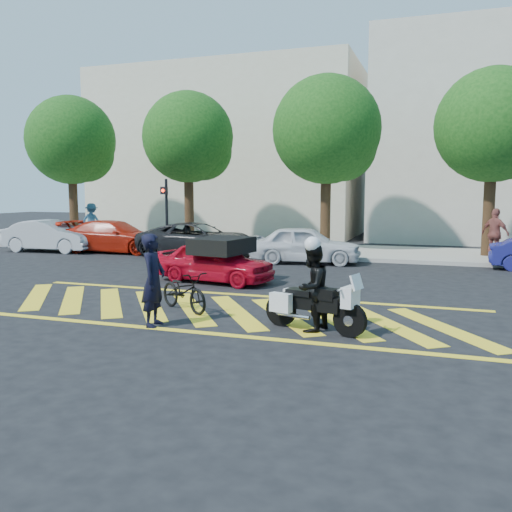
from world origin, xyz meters
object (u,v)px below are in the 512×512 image
(parked_far_left, at_px, (51,236))
(parked_mid_right, at_px, (305,245))
(officer_moto, at_px, (312,288))
(bicycle, at_px, (184,291))
(parked_left, at_px, (115,237))
(police_motorcycle, at_px, (313,305))
(red_convertible, at_px, (215,262))
(parked_mid_left, at_px, (198,239))
(officer_bike, at_px, (153,280))

(parked_far_left, height_order, parked_mid_right, parked_far_left)
(officer_moto, bearing_deg, parked_mid_right, -149.43)
(parked_far_left, xyz_separation_m, parked_mid_right, (11.59, -0.04, -0.00))
(officer_moto, relative_size, parked_mid_right, 0.41)
(bicycle, bearing_deg, officer_moto, -73.15)
(parked_mid_right, bearing_deg, parked_left, 77.60)
(police_motorcycle, xyz_separation_m, parked_far_left, (-14.08, 9.58, 0.18))
(red_convertible, relative_size, parked_far_left, 0.85)
(officer_moto, height_order, parked_mid_right, officer_moto)
(officer_moto, height_order, parked_mid_left, officer_moto)
(police_motorcycle, distance_m, parked_mid_right, 9.86)
(police_motorcycle, bearing_deg, officer_bike, -152.02)
(police_motorcycle, relative_size, parked_mid_left, 0.42)
(parked_left, distance_m, parked_mid_left, 4.00)
(police_motorcycle, relative_size, parked_left, 0.44)
(red_convertible, distance_m, parked_mid_left, 6.54)
(officer_moto, height_order, parked_far_left, officer_moto)
(red_convertible, distance_m, parked_far_left, 11.25)
(officer_bike, xyz_separation_m, parked_left, (-8.13, 10.92, -0.23))
(police_motorcycle, xyz_separation_m, parked_mid_right, (-2.49, 9.53, 0.18))
(parked_far_left, bearing_deg, parked_mid_right, -93.39)
(parked_left, bearing_deg, officer_moto, -136.02)
(police_motorcycle, bearing_deg, parked_far_left, 161.80)
(bicycle, xyz_separation_m, parked_far_left, (-10.94, 8.79, 0.25))
(parked_far_left, bearing_deg, police_motorcycle, -127.40)
(red_convertible, bearing_deg, parked_left, 60.83)
(bicycle, xyz_separation_m, officer_moto, (3.13, -0.80, 0.40))
(police_motorcycle, relative_size, officer_moto, 1.24)
(officer_bike, relative_size, parked_mid_left, 0.37)
(red_convertible, bearing_deg, bicycle, -157.92)
(parked_mid_left, bearing_deg, police_motorcycle, -147.08)
(officer_bike, relative_size, parked_left, 0.39)
(officer_bike, relative_size, bicycle, 1.08)
(red_convertible, distance_m, parked_left, 9.19)
(officer_bike, height_order, parked_left, officer_bike)
(bicycle, xyz_separation_m, parked_left, (-8.08, 9.47, 0.25))
(officer_bike, height_order, red_convertible, officer_bike)
(police_motorcycle, height_order, parked_far_left, parked_far_left)
(parked_left, xyz_separation_m, parked_mid_right, (8.73, -0.73, -0.00))
(red_convertible, bearing_deg, police_motorcycle, -129.49)
(officer_bike, relative_size, officer_moto, 1.10)
(parked_far_left, bearing_deg, parked_left, -79.74)
(officer_bike, bearing_deg, parked_left, 28.27)
(officer_moto, bearing_deg, bicycle, -88.23)
(officer_bike, xyz_separation_m, red_convertible, (-0.92, 5.22, -0.32))
(parked_far_left, bearing_deg, officer_bike, -136.14)
(police_motorcycle, bearing_deg, bicycle, -178.00)
(police_motorcycle, relative_size, parked_mid_right, 0.51)
(officer_bike, relative_size, red_convertible, 0.52)
(red_convertible, height_order, parked_mid_right, parked_mid_right)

